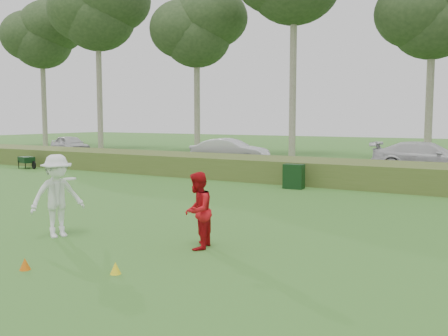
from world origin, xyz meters
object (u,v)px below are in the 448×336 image
Objects in this scene: cone_yellow at (115,268)px; car_mid at (230,151)px; car_right at (427,158)px; cone_orange at (25,264)px; car_left at (70,145)px; player_white at (57,196)px; player_red at (197,211)px; utility_cabinet at (294,176)px.

car_mid is (-7.75, 17.49, 0.66)m from cone_yellow.
car_right is (9.97, 0.71, 0.02)m from car_mid.
car_mid is at bearing 109.05° from cone_orange.
car_mid reaches higher than car_left.
player_white reaches higher than car_left.
player_red is at bearing 171.06° from car_right.
cone_orange is 0.04× the size of car_right.
car_right is (3.53, 7.30, 0.33)m from utility_cabinet.
cone_orange is at bearing -115.54° from car_left.
cone_yellow is 0.23× the size of utility_cabinet.
cone_orange is at bearing 166.70° from car_right.
player_red is 27.04m from car_left.
player_white reaches higher than cone_orange.
utility_cabinet is at bearing 174.10° from player_red.
player_white reaches higher than car_right.
car_left is (-19.67, 19.12, 0.61)m from cone_orange.
car_left reaches higher than utility_cabinet.
player_red is 16.26m from car_right.
car_right is (1.94, 16.15, 0.01)m from player_red.
utility_cabinet is at bearing 96.83° from cone_yellow.
utility_cabinet is 0.18× the size of car_right.
car_right is at bearing 78.80° from cone_orange.
player_red is 0.31× the size of car_right.
player_white is at bearing 125.39° from cone_orange.
cone_yellow is 0.04× the size of car_right.
cone_yellow is 19.14m from car_mid.
player_red is at bearing -83.95° from utility_cabinet.
car_right reaches higher than cone_yellow.
player_white is 9.70m from utility_cabinet.
car_mid reaches higher than cone_yellow.
player_red is at bearing 56.11° from cone_orange.
cone_yellow is 0.05× the size of car_mid.
car_mid is (-8.04, 15.44, -0.00)m from player_red.
player_white is 1.18× the size of player_red.
player_red is 2.18m from cone_yellow.
cone_orange is at bearing -50.01° from player_red.
player_red is 8.99m from utility_cabinet.
cone_yellow is at bearing -165.64° from car_mid.
player_red is 1.70× the size of utility_cabinet.
player_white is at bearing -93.42° from player_red.
car_left is (-21.17, 18.52, 0.61)m from cone_yellow.
car_right is (23.39, -0.32, 0.06)m from car_left.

